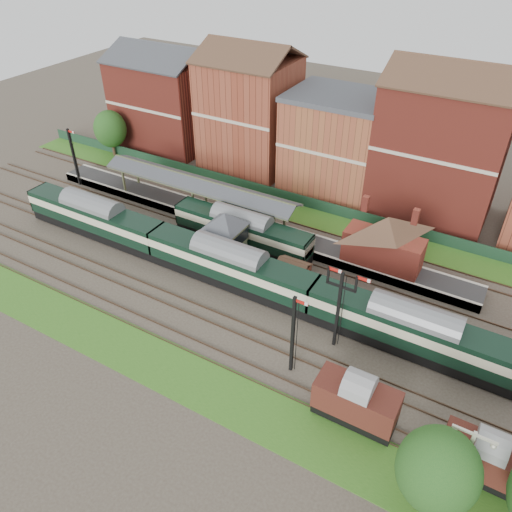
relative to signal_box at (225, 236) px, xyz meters
The scene contains 20 objects.
ground 5.45m from the signal_box, 47.29° to the right, with size 160.00×160.00×0.00m, color #473D33.
grass_back 13.47m from the signal_box, 76.76° to the left, with size 90.00×4.50×0.06m, color #2D6619.
grass_front 15.86m from the signal_box, 78.87° to the right, with size 90.00×5.00×0.06m, color #2D6619.
fence 15.25m from the signal_box, 78.50° to the left, with size 90.00×0.12×1.50m, color #193823.
platform 7.31m from the signal_box, 107.10° to the left, with size 55.00×3.40×1.00m, color #2D2D2D.
signal_box is the anchor object (origin of this frame).
brick_hut 8.25m from the signal_box, ahead, with size 3.20×2.64×2.94m.
station_building 16.37m from the signal_box, 23.43° to the left, with size 8.10×8.10×5.90m.
canopy 10.40m from the signal_box, 140.91° to the left, with size 26.00×3.89×4.08m.
semaphore_bracket 16.16m from the signal_box, 20.92° to the right, with size 3.60×0.25×8.18m.
semaphore_platform_end 27.41m from the signal_box, behind, with size 1.23×0.25×8.00m.
semaphore_siding 16.60m from the signal_box, 38.20° to the right, with size 1.23×0.25×8.00m.
yard_lamp 30.78m from the signal_box, 28.65° to the right, with size 2.60×0.22×7.00m.
town_backdrop 22.26m from the signal_box, 82.60° to the left, with size 69.00×10.00×16.00m.
dmu_train 4.19m from the signal_box, 51.88° to the right, with size 54.91×2.89×4.22m.
platform_railcar 3.39m from the signal_box, 89.42° to the left, with size 16.52×2.61×3.80m.
goods_van_a 22.89m from the signal_box, 32.39° to the right, with size 6.13×2.66×3.72m.
goods_van_b 30.97m from the signal_box, 23.32° to the right, with size 5.71×2.47×3.46m.
tree_far 30.58m from the signal_box, 32.50° to the right, with size 5.02×5.02×7.33m.
tree_back 32.73m from the signal_box, 154.23° to the left, with size 4.77×4.77×6.97m.
Camera 1 is at (21.63, -32.95, 32.32)m, focal length 35.00 mm.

